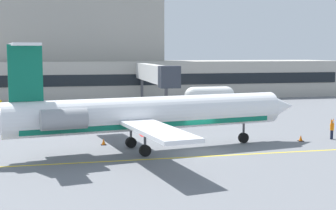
{
  "coord_description": "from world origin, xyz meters",
  "views": [
    {
      "loc": [
        -10.95,
        -35.54,
        7.92
      ],
      "look_at": [
        -1.19,
        7.05,
        3.0
      ],
      "focal_mm": 50.11,
      "sensor_mm": 36.0,
      "label": 1
    }
  ],
  "objects": [
    {
      "name": "jet_bridge_west",
      "position": [
        1.73,
        28.29,
        4.94
      ],
      "size": [
        2.4,
        21.91,
        6.32
      ],
      "color": "silver",
      "rests_on": "ground"
    },
    {
      "name": "safety_cone_bravo",
      "position": [
        -7.5,
        4.33,
        0.25
      ],
      "size": [
        0.47,
        0.47,
        0.55
      ],
      "color": "orange",
      "rests_on": "ground"
    },
    {
      "name": "marshaller",
      "position": [
        13.14,
        2.37,
        0.95
      ],
      "size": [
        0.73,
        0.55,
        1.88
      ],
      "color": "#191E33",
      "rests_on": "ground"
    },
    {
      "name": "terminal_building",
      "position": [
        -3.05,
        47.54,
        6.05
      ],
      "size": [
        78.91,
        14.43,
        17.75
      ],
      "color": "#ADA89E",
      "rests_on": "ground"
    },
    {
      "name": "safety_cone_delta",
      "position": [
        -10.15,
        11.02,
        0.25
      ],
      "size": [
        0.47,
        0.47,
        0.55
      ],
      "color": "orange",
      "rests_on": "ground"
    },
    {
      "name": "ground",
      "position": [
        -0.0,
        -0.0,
        -0.05
      ],
      "size": [
        120.0,
        120.0,
        0.11
      ],
      "color": "slate"
    },
    {
      "name": "fuel_tank",
      "position": [
        10.98,
        31.86,
        1.54
      ],
      "size": [
        7.81,
        2.59,
        2.77
      ],
      "color": "white",
      "rests_on": "ground"
    },
    {
      "name": "safety_cone_charlie",
      "position": [
        9.89,
        2.11,
        0.25
      ],
      "size": [
        0.47,
        0.47,
        0.55
      ],
      "color": "orange",
      "rests_on": "ground"
    },
    {
      "name": "pushback_tractor",
      "position": [
        -13.75,
        24.82,
        0.97
      ],
      "size": [
        3.71,
        3.66,
        2.13
      ],
      "color": "#19389E",
      "rests_on": "ground"
    },
    {
      "name": "regional_jet",
      "position": [
        -4.49,
        0.97,
        3.04
      ],
      "size": [
        28.18,
        20.71,
        8.58
      ],
      "color": "white",
      "rests_on": "ground"
    }
  ]
}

